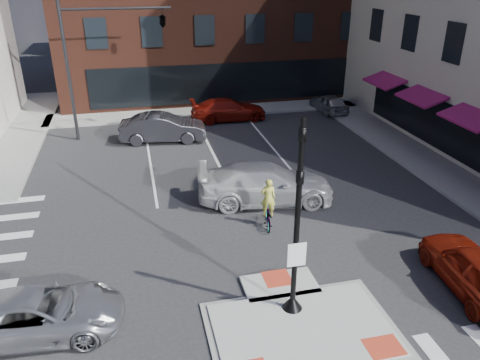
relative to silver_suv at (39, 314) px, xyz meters
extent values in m
plane|color=#28282B|center=(7.26, -1.19, -0.66)|extent=(120.00, 120.00, 0.00)
cube|color=gray|center=(7.26, -1.69, -0.63)|extent=(5.40, 3.60, 0.06)
cube|color=#A8A8A3|center=(7.26, -1.69, -0.60)|extent=(5.00, 3.20, 0.12)
cube|color=#A8A8A3|center=(7.26, 0.41, -0.60)|extent=(2.40, 1.40, 0.12)
cube|color=red|center=(9.16, -2.89, -0.53)|extent=(1.00, 0.80, 0.01)
cube|color=red|center=(7.26, 0.71, -0.53)|extent=(0.90, 0.90, 0.01)
cube|color=gray|center=(-3.74, 18.81, -0.58)|extent=(3.00, 20.00, 0.15)
cube|color=gray|center=(18.06, 8.81, -0.58)|extent=(3.00, 24.00, 0.15)
cube|color=gray|center=(10.26, 20.81, -0.58)|extent=(26.00, 3.00, 0.15)
cube|color=black|center=(10.26, 21.81, 1.14)|extent=(20.00, 0.12, 2.80)
cube|color=black|center=(19.26, 8.81, 1.04)|extent=(0.12, 16.00, 2.60)
cube|color=#A3155F|center=(18.56, 8.81, 2.39)|extent=(1.46, 3.00, 0.58)
cube|color=#A3155F|center=(18.56, 14.81, 2.39)|extent=(1.46, 3.00, 0.58)
cube|color=slate|center=(3.26, 50.81, 4.34)|extent=(10.00, 12.00, 10.00)
cone|color=black|center=(7.26, -0.79, -0.31)|extent=(0.60, 0.60, 0.45)
cylinder|color=black|center=(7.26, -0.79, 2.54)|extent=(0.16, 0.16, 5.80)
cube|color=white|center=(7.26, -0.91, 1.44)|extent=(0.55, 0.04, 0.75)
imported|color=black|center=(7.26, -0.79, 4.64)|extent=(0.18, 0.22, 1.10)
imported|color=black|center=(7.26, -0.79, 3.44)|extent=(0.18, 0.22, 1.10)
cylinder|color=black|center=(-0.24, 16.81, 3.34)|extent=(0.20, 0.20, 8.00)
cylinder|color=black|center=(2.76, 16.81, 6.74)|extent=(6.00, 0.14, 0.14)
imported|color=black|center=(5.26, 16.81, 6.14)|extent=(0.48, 2.24, 0.90)
imported|color=#A9ABB0|center=(0.00, 0.00, 0.00)|extent=(4.84, 2.46, 1.31)
imported|color=maroon|center=(13.27, -1.19, 0.14)|extent=(2.29, 4.81, 1.59)
imported|color=silver|center=(8.50, 6.41, 0.20)|extent=(6.22, 3.27, 1.72)
imported|color=#2A2A2F|center=(4.76, 15.34, 0.17)|extent=(5.20, 2.39, 1.65)
imported|color=#A8ABAF|center=(16.76, 18.81, -0.01)|extent=(1.84, 3.92, 1.30)
imported|color=#9A190E|center=(9.41, 18.57, 0.08)|extent=(5.07, 2.07, 1.47)
imported|color=#3F3F44|center=(7.98, 4.31, -0.23)|extent=(0.87, 1.68, 0.84)
imported|color=#C5C646|center=(7.98, 4.31, 0.60)|extent=(0.65, 0.50, 1.61)
camera|label=1|loc=(3.14, -11.38, 8.89)|focal=35.00mm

